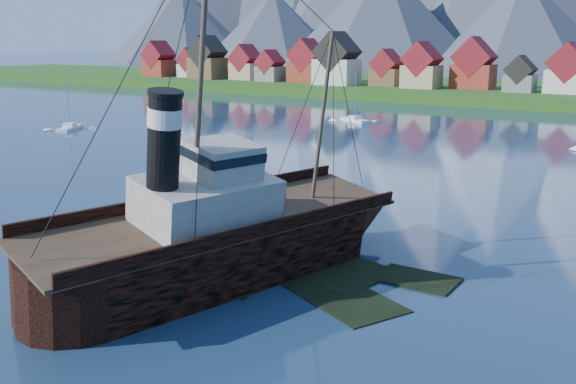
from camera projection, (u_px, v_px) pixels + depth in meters
The scene contains 7 objects.
ground at pixel (219, 262), 52.11m from camera, with size 1400.00×1400.00×0.00m, color #1C334E.
shoal at pixel (252, 262), 52.99m from camera, with size 31.71×21.24×1.14m.
seawall at pixel (556, 112), 159.43m from camera, with size 600.00×2.50×2.00m, color #3F3D38.
town at pixel (456, 69), 191.43m from camera, with size 250.96×16.69×17.30m.
tugboat_wreck at pixel (233, 231), 48.91m from camera, with size 7.81×33.64×26.66m.
sailboat_a at pixel (70, 128), 127.88m from camera, with size 6.52×8.83×10.93m.
sailboat_c at pixel (355, 121), 140.04m from camera, with size 8.65×6.15×11.21m.
Camera 1 is at (31.79, -38.17, 17.64)m, focal length 40.00 mm.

